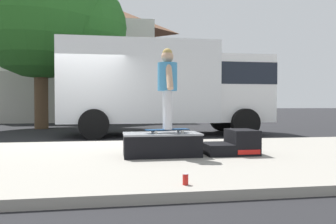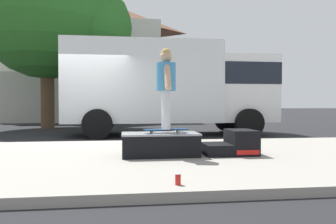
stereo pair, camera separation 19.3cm
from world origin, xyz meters
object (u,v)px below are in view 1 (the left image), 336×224
at_px(kicker_ramp, 234,144).
at_px(soda_can, 185,179).
at_px(box_truck, 167,85).
at_px(skater_kid, 167,82).
at_px(street_tree_main, 49,12).
at_px(skateboard, 167,130).
at_px(skate_box, 162,144).

height_order(kicker_ramp, soda_can, kicker_ramp).
bearing_deg(soda_can, box_truck, 82.56).
relative_size(skater_kid, soda_can, 11.33).
xyz_separation_m(kicker_ramp, skater_kid, (-1.25, -0.01, 1.13)).
relative_size(skater_kid, street_tree_main, 0.18).
bearing_deg(box_truck, skater_kid, -99.01).
relative_size(skateboard, skater_kid, 0.56).
distance_m(kicker_ramp, box_truck, 5.48).
distance_m(skater_kid, street_tree_main, 10.17).
height_order(skateboard, soda_can, skateboard).
height_order(skate_box, street_tree_main, street_tree_main).
xyz_separation_m(skater_kid, street_tree_main, (-3.64, 8.83, 3.51)).
height_order(skater_kid, box_truck, box_truck).
xyz_separation_m(skate_box, skateboard, (0.10, -0.01, 0.25)).
bearing_deg(skate_box, box_truck, 79.91).
height_order(box_truck, street_tree_main, street_tree_main).
relative_size(kicker_ramp, soda_can, 7.43).
xyz_separation_m(skateboard, soda_can, (-0.13, -2.10, -0.40)).
distance_m(skateboard, street_tree_main, 10.49).
height_order(soda_can, street_tree_main, street_tree_main).
bearing_deg(skate_box, street_tree_main, 111.88).
relative_size(kicker_ramp, street_tree_main, 0.12).
height_order(soda_can, box_truck, box_truck).
relative_size(soda_can, box_truck, 0.02).
distance_m(skate_box, box_truck, 5.54).
bearing_deg(soda_can, skater_kid, 86.57).
bearing_deg(skate_box, skateboard, -7.99).
relative_size(skate_box, kicker_ramp, 1.45).
height_order(skater_kid, soda_can, skater_kid).
height_order(kicker_ramp, skater_kid, skater_kid).
bearing_deg(skater_kid, box_truck, 80.99).
relative_size(skateboard, soda_can, 6.39).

